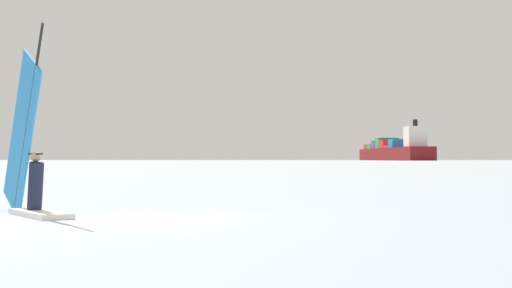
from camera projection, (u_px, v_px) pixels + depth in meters
ground_plane at (121, 218)px, 15.69m from camera, size 4000.00×4000.00×0.00m
windsurfer at (31, 170)px, 16.86m from camera, size 3.36×2.98×4.40m
cargo_ship at (393, 151)px, 715.23m from camera, size 89.02×195.56×35.14m
distant_headland at (504, 153)px, 1467.73m from camera, size 1252.88×604.15×27.59m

